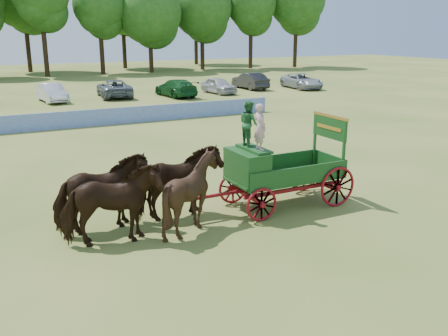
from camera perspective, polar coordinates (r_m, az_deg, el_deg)
ground at (r=16.03m, az=1.96°, el=-5.80°), size 160.00×160.00×0.00m
horse_lead_left at (r=14.11m, az=-12.71°, el=-4.18°), size 2.90×1.61×2.32m
horse_lead_right at (r=15.13m, az=-13.79°, el=-2.90°), size 2.85×1.50×2.32m
horse_wheel_left at (r=14.84m, az=-3.73°, el=-2.83°), size 2.43×2.24×2.33m
horse_wheel_right at (r=15.81m, az=-5.32°, el=-1.71°), size 2.82×1.42×2.32m
farm_dray at (r=16.54m, az=4.93°, el=0.61°), size 5.99×2.00×3.62m
sponsor_banner at (r=32.10m, az=-15.56°, el=5.48°), size 26.00×0.08×1.05m
parked_cars at (r=44.05m, az=-16.96°, el=8.29°), size 51.67×7.82×1.63m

